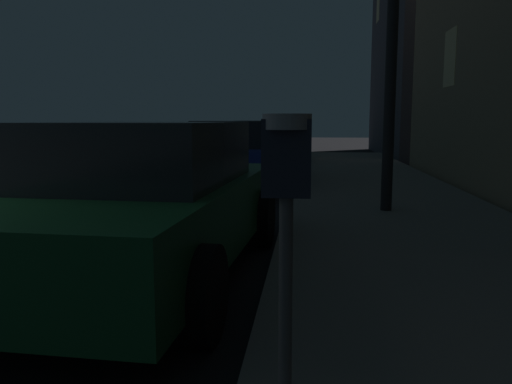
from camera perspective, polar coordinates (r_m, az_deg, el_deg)
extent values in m
cylinder|color=#59595B|center=(2.13, 3.29, -13.95)|extent=(0.06, 0.06, 1.00)
cube|color=#232838|center=(1.98, 3.44, 3.80)|extent=(0.19, 0.11, 0.30)
cylinder|color=#999EA5|center=(1.98, 3.48, 7.84)|extent=(0.19, 0.19, 0.06)
cube|color=black|center=(1.98, 1.83, 4.97)|extent=(0.01, 0.08, 0.11)
cube|color=#19592D|center=(4.82, -12.19, -2.65)|extent=(2.00, 4.36, 0.64)
cube|color=#1E2328|center=(4.75, -12.40, 4.24)|extent=(1.67, 2.26, 0.56)
cylinder|color=black|center=(6.40, -15.22, -2.31)|extent=(0.26, 0.67, 0.66)
cylinder|color=black|center=(5.90, 0.71, -2.90)|extent=(0.26, 0.67, 0.66)
cylinder|color=black|center=(3.39, -6.10, -11.28)|extent=(0.26, 0.67, 0.66)
cube|color=navy|center=(11.31, -1.65, 3.59)|extent=(1.96, 4.62, 0.64)
cube|color=#1E2328|center=(11.05, -1.87, 6.49)|extent=(1.67, 2.43, 0.56)
cylinder|color=black|center=(12.89, -4.66, 3.04)|extent=(0.24, 0.67, 0.66)
cylinder|color=black|center=(12.63, 3.52, 2.95)|extent=(0.24, 0.67, 0.66)
cylinder|color=black|center=(10.16, -8.07, 1.64)|extent=(0.24, 0.67, 0.66)
cylinder|color=black|center=(9.82, 2.30, 1.50)|extent=(0.24, 0.67, 0.66)
cube|color=black|center=(17.55, 1.06, 5.18)|extent=(2.06, 4.64, 0.64)
cube|color=#1E2328|center=(17.30, 0.97, 7.06)|extent=(1.75, 2.37, 0.56)
cylinder|color=black|center=(19.10, -1.28, 4.69)|extent=(0.24, 0.67, 0.66)
cylinder|color=black|center=(18.88, 4.47, 4.63)|extent=(0.24, 0.67, 0.66)
cylinder|color=black|center=(16.31, -2.89, 4.11)|extent=(0.24, 0.67, 0.66)
cylinder|color=black|center=(16.06, 3.84, 4.04)|extent=(0.24, 0.67, 0.66)
cylinder|color=black|center=(7.63, 14.93, 15.76)|extent=(0.16, 0.16, 4.72)
cube|color=#F2D17F|center=(11.97, 20.94, 13.81)|extent=(0.06, 0.90, 1.20)
cube|color=#4C4C56|center=(22.70, 22.14, 15.95)|extent=(6.12, 8.81, 9.59)
cube|color=#F2D17F|center=(20.20, 14.55, 7.53)|extent=(0.06, 0.90, 1.20)
cube|color=#F2D17F|center=(19.93, 14.81, 11.10)|extent=(0.06, 0.90, 1.20)
cube|color=#F2D17F|center=(24.68, 13.53, 19.37)|extent=(0.06, 0.90, 1.20)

